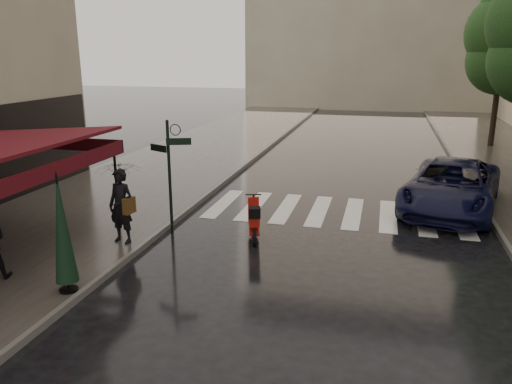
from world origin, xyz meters
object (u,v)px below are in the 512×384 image
at_px(parked_car, 451,186).
at_px(parasol_back, 62,230).
at_px(scooter, 254,221).
at_px(pedestrian_with_umbrella, 119,177).

height_order(parked_car, parasol_back, parasol_back).
bearing_deg(scooter, parasol_back, -140.54).
bearing_deg(parked_car, parasol_back, -122.04).
bearing_deg(parked_car, scooter, -130.20).
relative_size(parked_car, parasol_back, 2.29).
bearing_deg(parasol_back, pedestrian_with_umbrella, 95.54).
distance_m(scooter, parked_car, 6.63).
bearing_deg(pedestrian_with_umbrella, parked_car, 42.16).
xyz_separation_m(pedestrian_with_umbrella, scooter, (3.08, 1.37, -1.34)).
height_order(pedestrian_with_umbrella, parked_car, pedestrian_with_umbrella).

